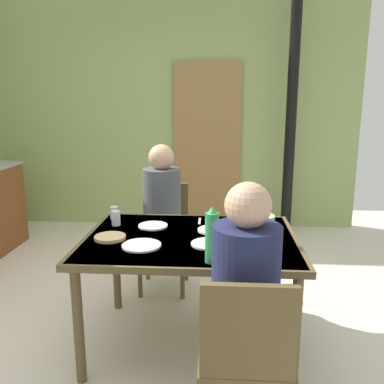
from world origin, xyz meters
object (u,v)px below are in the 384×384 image
Objects in this scene: dining_table at (190,247)px; chair_far_diner at (165,229)px; person_far_diner at (162,200)px; serving_bowl_center at (262,219)px; water_bottle_green_far at (212,236)px; chair_near_diner at (246,355)px; person_near_diner at (245,279)px; water_bottle_green_near at (255,218)px.

chair_far_diner is (-0.28, 0.84, -0.16)m from dining_table.
person_far_diner reaches higher than serving_bowl_center.
water_bottle_green_far is (0.42, -1.23, 0.37)m from chair_far_diner.
dining_table is at bearing 111.40° from person_far_diner.
person_far_diner is 2.57× the size of water_bottle_green_far.
water_bottle_green_far reaches higher than dining_table.
chair_near_diner is 0.31m from person_near_diner.
chair_near_diner is 5.12× the size of serving_bowl_center.
serving_bowl_center is (0.75, -0.38, -0.03)m from person_far_diner.
water_bottle_green_near reaches higher than chair_far_diner.
dining_table is 0.77m from person_near_diner.
water_bottle_green_far is 1.77× the size of serving_bowl_center.
chair_near_diner is 1.67m from person_far_diner.
water_bottle_green_near is 0.41m from water_bottle_green_far.
serving_bowl_center is (0.18, 1.16, 0.26)m from chair_near_diner.
water_bottle_green_near is (0.66, -0.91, 0.38)m from chair_far_diner.
water_bottle_green_near is at bearing 126.27° from chair_far_diner.
person_near_diner is at bearing -63.76° from water_bottle_green_far.
dining_table is 4.17× the size of water_bottle_green_near.
water_bottle_green_near is at bearing 52.85° from water_bottle_green_far.
person_far_diner is at bearing 152.94° from serving_bowl_center.
chair_near_diner is at bearing -98.68° from serving_bowl_center.
serving_bowl_center is at bearing 80.19° from person_near_diner.
chair_near_diner is 1.00× the size of chair_far_diner.
water_bottle_green_far is at bearing -114.89° from serving_bowl_center.
person_near_diner reaches higher than water_bottle_green_near.
chair_far_diner is at bearing 108.64° from water_bottle_green_far.
serving_bowl_center is (0.33, 0.71, -0.11)m from water_bottle_green_far.
person_near_diner is at bearing 112.02° from person_far_diner.
water_bottle_green_far is at bearing 110.77° from person_far_diner.
water_bottle_green_near is at bearing 81.61° from person_near_diner.
person_far_diner reaches higher than chair_near_diner.
person_near_diner is 2.57× the size of water_bottle_green_far.
chair_near_diner is 1.13× the size of person_far_diner.
dining_table is at bearing 170.57° from water_bottle_green_near.
dining_table is 0.90m from chair_far_diner.
person_near_diner is 1.00× the size of person_far_diner.
person_far_diner is at bearing 111.40° from dining_table.
chair_near_diner is 0.60m from water_bottle_green_far.
water_bottle_green_far is at bearing -127.15° from water_bottle_green_near.
chair_near_diner is at bearing -71.06° from water_bottle_green_far.
person_far_diner reaches higher than dining_table.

